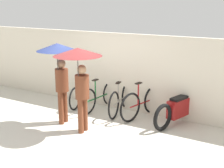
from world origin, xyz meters
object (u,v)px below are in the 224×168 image
Objects in this scene: parked_bicycle_0 at (83,93)px; parked_bicycle_3 at (142,103)px; parked_bicycle_1 at (100,96)px; pedestrian_leading at (59,62)px; parked_bicycle_2 at (121,99)px; motorcycle at (179,109)px; pedestrian_center at (79,65)px.

parked_bicycle_0 is 1.95m from parked_bicycle_3.
parked_bicycle_1 is 1.87m from pedestrian_leading.
parked_bicycle_0 is at bearing -79.28° from pedestrian_leading.
pedestrian_leading is at bearing 146.98° from parked_bicycle_3.
pedestrian_leading is at bearing 140.20° from parked_bicycle_2.
parked_bicycle_1 is 2.27m from motorcycle.
pedestrian_leading is at bearing -17.63° from pedestrian_center.
parked_bicycle_3 is at bearing 107.81° from motorcycle.
pedestrian_leading is (-1.52, -1.47, 1.18)m from parked_bicycle_3.
pedestrian_center reaches higher than parked_bicycle_2.
pedestrian_leading is (-0.86, -1.47, 1.19)m from parked_bicycle_2.
pedestrian_leading is 3.15m from motorcycle.
parked_bicycle_2 is (1.30, -0.03, 0.03)m from parked_bicycle_0.
parked_bicycle_2 is at bearing -125.86° from pedestrian_leading.
parked_bicycle_3 is at bearing -117.09° from pedestrian_center.
parked_bicycle_1 is at bearing 107.26° from motorcycle.
parked_bicycle_3 is at bearing -99.58° from parked_bicycle_2.
parked_bicycle_3 is (0.65, -0.00, 0.01)m from parked_bicycle_2.
pedestrian_center is (0.53, -1.63, 1.22)m from parked_bicycle_1.
parked_bicycle_3 is 2.42m from pedestrian_leading.
parked_bicycle_2 is at bearing -101.58° from parked_bicycle_0.
motorcycle is at bearing -154.08° from pedestrian_leading.
pedestrian_leading reaches higher than parked_bicycle_1.
pedestrian_center is (-0.77, -1.67, 1.20)m from parked_bicycle_3.
parked_bicycle_0 reaches higher than motorcycle.
parked_bicycle_1 reaches higher than motorcycle.
pedestrian_center is at bearing 166.62° from parked_bicycle_2.
pedestrian_leading is at bearing 176.00° from parked_bicycle_1.
parked_bicycle_3 is at bearing -101.18° from parked_bicycle_0.
pedestrian_center is at bearing 168.18° from parked_bicycle_3.
parked_bicycle_0 is 1.30m from parked_bicycle_2.
parked_bicycle_0 is 0.82× the size of pedestrian_center.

